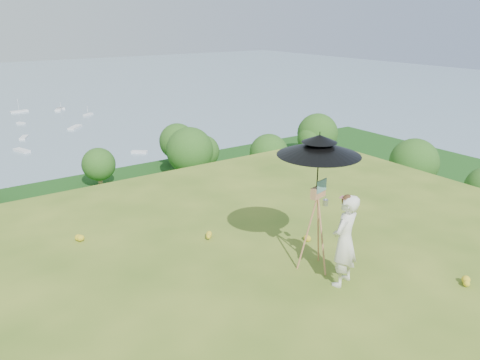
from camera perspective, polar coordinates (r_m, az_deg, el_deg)
ground at (r=7.31m, az=8.21°, el=-14.79°), size 14.00×14.00×0.00m
slope_trees at (r=43.94m, az=-25.66°, el=-8.49°), size 110.00×50.00×6.00m
wildflowers at (r=7.43m, az=6.90°, el=-13.56°), size 10.00×10.50×0.12m
painter at (r=7.55m, az=12.64°, el=-7.22°), size 0.64×0.52×1.53m
field_easel at (r=7.89m, az=9.27°, el=-5.43°), size 0.75×0.75×1.62m
sun_umbrella at (r=7.53m, az=9.50°, el=1.91°), size 1.48×1.48×1.06m
painter_cap at (r=7.26m, az=13.05°, el=-2.09°), size 0.24×0.26×0.10m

